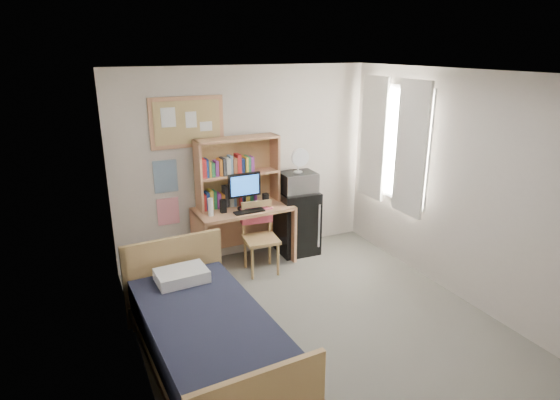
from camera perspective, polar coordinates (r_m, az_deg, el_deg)
name	(u,v)px	position (r m, az deg, el deg)	size (l,w,h in m)	color
floor	(319,326)	(5.17, 4.83, -15.09)	(3.60, 4.20, 0.02)	gray
ceiling	(327,73)	(4.33, 5.77, 15.18)	(3.60, 4.20, 0.02)	silver
wall_back	(246,164)	(6.41, -4.17, 4.42)	(3.60, 0.04, 2.60)	beige
wall_front	(501,318)	(3.13, 25.34, -12.88)	(3.60, 0.04, 2.60)	beige
wall_left	(133,241)	(4.04, -17.51, -4.80)	(0.04, 4.20, 2.60)	beige
wall_right	(461,188)	(5.67, 21.23, 1.37)	(0.04, 4.20, 2.60)	beige
window_unit	(393,143)	(6.43, 13.61, 6.74)	(0.10, 1.40, 1.70)	white
curtain_left	(411,149)	(6.11, 15.69, 5.99)	(0.04, 0.55, 1.70)	white
curtain_right	(373,138)	(6.72, 11.30, 7.39)	(0.04, 0.55, 1.70)	white
bulletin_board	(187,122)	(6.05, -11.26, 9.29)	(0.94, 0.03, 0.64)	tan
poster_wave	(165,176)	(6.12, -13.79, 2.80)	(0.30, 0.01, 0.42)	#23598C
poster_japan	(168,211)	(6.26, -13.47, -1.35)	(0.28, 0.01, 0.36)	#DB2645
desk	(244,236)	(6.33, -4.41, -4.36)	(1.28, 0.64, 0.80)	tan
desk_chair	(261,239)	(6.05, -2.32, -4.75)	(0.46, 0.46, 0.93)	tan
mini_fridge	(297,222)	(6.66, 2.06, -2.64)	(0.53, 0.53, 0.91)	black
bed	(209,344)	(4.43, -8.67, -16.97)	(1.03, 2.05, 0.57)	black
hutch	(238,172)	(6.19, -5.15, 3.46)	(1.11, 0.28, 0.91)	tan
monitor	(245,192)	(6.06, -4.34, 1.00)	(0.44, 0.03, 0.47)	black
keyboard	(249,211)	(6.01, -3.77, -1.40)	(0.40, 0.13, 0.02)	black
speaker_left	(223,206)	(6.00, -6.94, -0.75)	(0.07, 0.07, 0.17)	black
speaker_right	(266,200)	(6.22, -1.76, 0.05)	(0.07, 0.07, 0.17)	black
water_bottle	(211,207)	(5.90, -8.45, -0.85)	(0.07, 0.07, 0.23)	white
hoodie	(256,215)	(6.14, -2.90, -1.86)	(0.42, 0.13, 0.20)	#E35676
microwave	(298,182)	(6.46, 2.19, 2.20)	(0.47, 0.36, 0.27)	#B8B8BD
desk_fan	(298,162)	(6.38, 2.22, 4.71)	(0.25, 0.25, 0.31)	white
pillow	(182,275)	(4.88, -11.89, -8.99)	(0.50, 0.35, 0.12)	white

